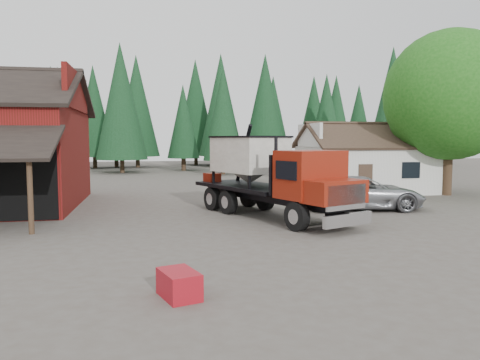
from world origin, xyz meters
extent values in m
plane|color=#4F463E|center=(0.00, 0.00, 0.00)|extent=(120.00, 120.00, 0.00)
cube|color=maroon|center=(-5.00, 10.00, 6.00)|extent=(0.25, 7.00, 2.00)
cylinder|color=#382619|center=(-5.60, 2.10, 1.40)|extent=(0.20, 0.20, 2.80)
cube|color=silver|center=(13.00, 13.00, 1.50)|extent=(8.00, 6.00, 3.00)
cube|color=#38281E|center=(13.00, 11.50, 3.75)|extent=(8.60, 3.42, 1.80)
cube|color=#38281E|center=(13.00, 14.50, 3.75)|extent=(8.60, 3.42, 1.80)
cube|color=silver|center=(9.00, 13.00, 3.75)|extent=(0.20, 4.20, 1.50)
cube|color=silver|center=(17.00, 13.00, 3.75)|extent=(0.20, 4.20, 1.50)
cube|color=#38281E|center=(11.50, 9.98, 1.00)|extent=(0.90, 0.06, 2.00)
cube|color=black|center=(14.50, 9.98, 1.60)|extent=(1.20, 0.06, 1.00)
cylinder|color=#382619|center=(17.00, 10.00, 1.60)|extent=(0.60, 0.60, 3.20)
sphere|color=#1A5513|center=(17.00, 10.00, 6.20)|extent=(8.00, 8.00, 8.00)
sphere|color=#1A5513|center=(15.80, 10.80, 5.00)|extent=(4.40, 4.40, 4.40)
sphere|color=#1A5513|center=(18.00, 9.20, 5.30)|extent=(4.80, 4.80, 4.80)
cylinder|color=#382619|center=(6.00, 30.00, 0.80)|extent=(0.44, 0.44, 1.60)
cone|color=#103217|center=(6.00, 30.00, 5.90)|extent=(3.96, 3.96, 9.00)
cylinder|color=#382619|center=(22.00, 26.00, 0.80)|extent=(0.44, 0.44, 1.60)
cone|color=#103217|center=(22.00, 26.00, 6.90)|extent=(4.84, 4.84, 11.00)
cylinder|color=#382619|center=(-4.00, 34.00, 0.80)|extent=(0.44, 0.44, 1.60)
cone|color=#103217|center=(-4.00, 34.00, 7.40)|extent=(5.28, 5.28, 12.00)
cylinder|color=black|center=(4.18, 0.75, 0.56)|extent=(0.76, 1.18, 1.13)
cylinder|color=black|center=(6.17, 1.57, 0.56)|extent=(0.76, 1.18, 1.13)
cylinder|color=black|center=(2.30, 5.29, 0.56)|extent=(0.76, 1.18, 1.13)
cylinder|color=black|center=(4.29, 6.12, 0.56)|extent=(0.76, 1.18, 1.13)
cylinder|color=black|center=(1.75, 6.62, 0.56)|extent=(0.76, 1.18, 1.13)
cylinder|color=black|center=(3.74, 7.44, 0.56)|extent=(0.76, 1.18, 1.13)
cube|color=black|center=(3.92, 4.19, 0.97)|extent=(4.41, 8.57, 0.41)
cube|color=silver|center=(5.78, -0.31, 0.56)|extent=(2.25, 1.07, 0.46)
cube|color=silver|center=(5.75, -0.21, 1.38)|extent=(1.84, 0.84, 0.92)
cube|color=maroon|center=(5.51, 0.36, 1.54)|extent=(2.64, 2.11, 0.87)
cube|color=maroon|center=(5.00, 1.59, 2.10)|extent=(2.94, 2.55, 1.90)
cube|color=black|center=(5.31, 0.83, 2.41)|extent=(2.02, 0.90, 0.92)
cylinder|color=black|center=(3.70, 2.05, 2.66)|extent=(0.19, 0.19, 1.84)
cube|color=black|center=(4.61, 2.53, 2.05)|extent=(2.37, 1.07, 1.64)
cube|color=black|center=(3.37, 5.51, 1.25)|extent=(4.69, 6.49, 0.16)
cube|color=silver|center=(3.37, 5.51, 2.77)|extent=(3.47, 4.03, 1.64)
cone|color=silver|center=(3.37, 5.51, 1.74)|extent=(2.95, 2.95, 0.72)
cube|color=black|center=(3.37, 5.51, 3.61)|extent=(3.60, 4.16, 0.08)
cylinder|color=black|center=(3.39, 7.07, 2.66)|extent=(0.48, 2.27, 3.13)
cube|color=maroon|center=(1.86, 7.55, 1.54)|extent=(0.88, 0.99, 0.46)
cylinder|color=silver|center=(5.83, 2.65, 0.87)|extent=(0.92, 1.17, 0.57)
imported|color=#9D9FA5|center=(9.17, 5.46, 0.83)|extent=(6.32, 3.63, 1.66)
cube|color=maroon|center=(-0.71, -5.93, 0.30)|extent=(1.00, 1.26, 0.60)
camera|label=1|loc=(-1.33, -16.08, 3.50)|focal=35.00mm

